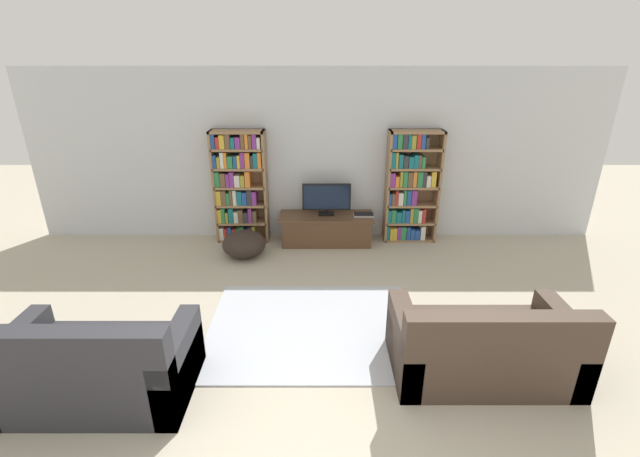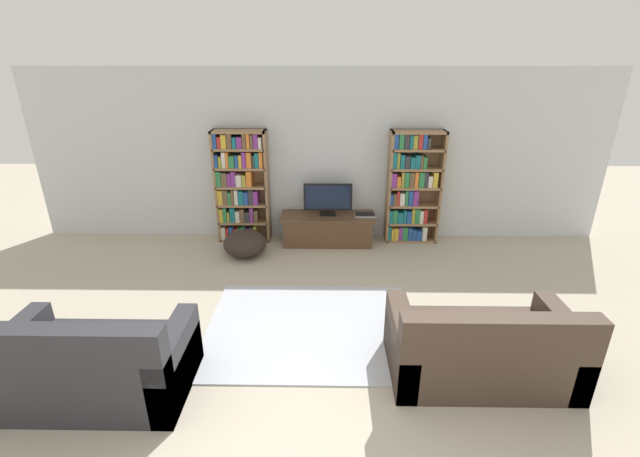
% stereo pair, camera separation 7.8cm
% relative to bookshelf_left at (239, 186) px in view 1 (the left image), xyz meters
% --- Properties ---
extents(wall_back, '(8.80, 0.06, 2.60)m').
position_rel_bookshelf_left_xyz_m(wall_back, '(1.20, 0.19, 0.41)').
color(wall_back, silver).
rests_on(wall_back, ground_plane).
extents(bookshelf_left, '(0.80, 0.30, 1.72)m').
position_rel_bookshelf_left_xyz_m(bookshelf_left, '(0.00, 0.00, 0.00)').
color(bookshelf_left, '#93704C').
rests_on(bookshelf_left, ground_plane).
extents(bookshelf_right, '(0.80, 0.30, 1.72)m').
position_rel_bookshelf_left_xyz_m(bookshelf_right, '(2.61, 0.00, -0.03)').
color(bookshelf_right, '#93704C').
rests_on(bookshelf_right, ground_plane).
extents(tv_stand, '(1.43, 0.54, 0.46)m').
position_rel_bookshelf_left_xyz_m(tv_stand, '(1.34, -0.14, -0.66)').
color(tv_stand, brown).
rests_on(tv_stand, ground_plane).
extents(television, '(0.73, 0.16, 0.49)m').
position_rel_bookshelf_left_xyz_m(television, '(1.34, -0.12, -0.17)').
color(television, black).
rests_on(television, tv_stand).
extents(laptop, '(0.31, 0.20, 0.03)m').
position_rel_bookshelf_left_xyz_m(laptop, '(1.91, -0.15, -0.42)').
color(laptop, '#B7B7BC').
rests_on(laptop, tv_stand).
extents(area_rug, '(2.23, 1.75, 0.02)m').
position_rel_bookshelf_left_xyz_m(area_rug, '(1.16, -2.43, -0.88)').
color(area_rug, '#B2B7C1').
rests_on(area_rug, ground_plane).
extents(couch_left_sectional, '(1.55, 0.90, 0.89)m').
position_rel_bookshelf_left_xyz_m(couch_left_sectional, '(-0.65, -3.41, -0.59)').
color(couch_left_sectional, '#2D2D33').
rests_on(couch_left_sectional, ground_plane).
extents(couch_right_sofa, '(1.61, 0.88, 0.83)m').
position_rel_bookshelf_left_xyz_m(couch_right_sofa, '(2.72, -3.12, -0.60)').
color(couch_right_sofa, '#423328').
rests_on(couch_right_sofa, ground_plane).
extents(beanbag_ottoman, '(0.63, 0.63, 0.37)m').
position_rel_bookshelf_left_xyz_m(beanbag_ottoman, '(0.13, -0.62, -0.70)').
color(beanbag_ottoman, '#2D231E').
rests_on(beanbag_ottoman, ground_plane).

